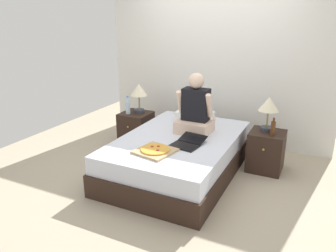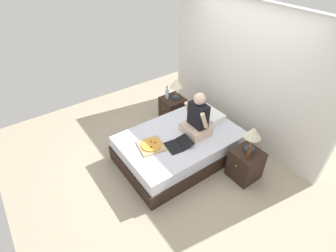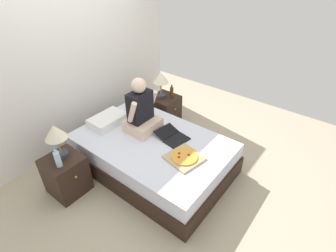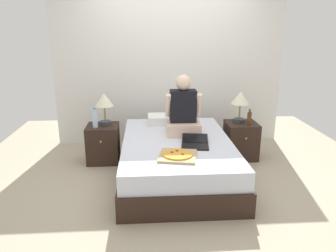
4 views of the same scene
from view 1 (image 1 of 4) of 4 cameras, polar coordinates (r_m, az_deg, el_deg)
ground_plane at (r=4.37m, az=1.86°, el=-8.01°), size 5.64×5.64×0.00m
wall_back at (r=5.27m, az=8.44°, el=10.75°), size 3.64×0.12×2.50m
bed at (r=4.26m, az=1.89°, el=-5.08°), size 1.39×2.11×0.49m
nightstand_left at (r=5.18m, az=-5.56°, el=-0.52°), size 0.44×0.47×0.53m
lamp_on_left_nightstand at (r=5.03m, az=-5.08°, el=5.95°), size 0.26×0.26×0.45m
water_bottle at (r=5.03m, az=-7.01°, el=3.36°), size 0.07×0.07×0.28m
nightstand_right at (r=4.52m, az=16.69°, el=-4.18°), size 0.44×0.47×0.53m
lamp_on_right_nightstand at (r=4.39m, az=17.14°, el=3.27°), size 0.26×0.26×0.45m
beer_bottle at (r=4.30m, az=17.82°, el=-0.35°), size 0.06×0.06×0.23m
pillow at (r=4.86m, az=4.63°, el=1.81°), size 0.52×0.34×0.12m
person_seated at (r=4.28m, az=4.77°, el=2.64°), size 0.47×0.40×0.78m
laptop at (r=3.91m, az=3.34°, el=-3.05°), size 0.37×0.45×0.07m
pizza_box at (r=3.71m, az=-2.26°, el=-4.29°), size 0.47×0.47×0.04m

